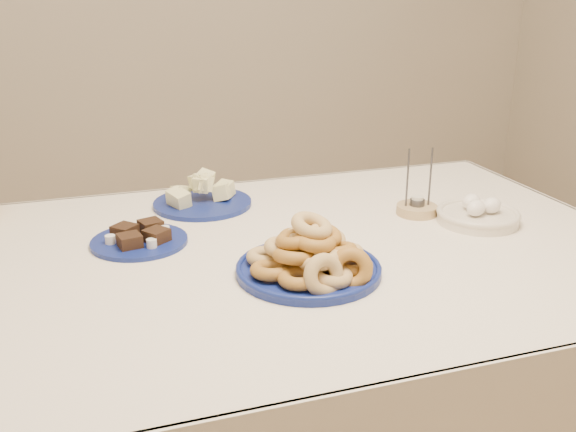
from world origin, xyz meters
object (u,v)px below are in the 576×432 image
(dining_table, at_px, (281,291))
(egg_bowl, at_px, (478,214))
(brownie_plate, at_px, (140,239))
(melon_plate, at_px, (201,197))
(donut_platter, at_px, (311,258))
(candle_holder, at_px, (417,208))

(dining_table, xyz_separation_m, egg_bowl, (0.53, 0.01, 0.13))
(dining_table, bearing_deg, egg_bowl, 1.31)
(egg_bowl, bearing_deg, brownie_plate, 171.30)
(melon_plate, relative_size, brownie_plate, 1.13)
(melon_plate, bearing_deg, brownie_plate, -130.05)
(donut_platter, height_order, brownie_plate, donut_platter)
(melon_plate, distance_m, egg_bowl, 0.74)
(dining_table, height_order, brownie_plate, brownie_plate)
(dining_table, relative_size, donut_platter, 5.17)
(donut_platter, bearing_deg, candle_holder, 33.77)
(dining_table, distance_m, donut_platter, 0.21)
(donut_platter, xyz_separation_m, candle_holder, (0.40, 0.27, -0.02))
(dining_table, height_order, donut_platter, donut_platter)
(brownie_plate, distance_m, candle_holder, 0.72)
(dining_table, bearing_deg, donut_platter, -83.24)
(donut_platter, relative_size, candle_holder, 1.84)
(melon_plate, bearing_deg, dining_table, -72.83)
(dining_table, distance_m, melon_plate, 0.41)
(dining_table, bearing_deg, melon_plate, 107.17)
(egg_bowl, bearing_deg, candle_holder, 137.53)
(brownie_plate, xyz_separation_m, egg_bowl, (0.84, -0.13, 0.01))
(brownie_plate, bearing_deg, dining_table, -24.71)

